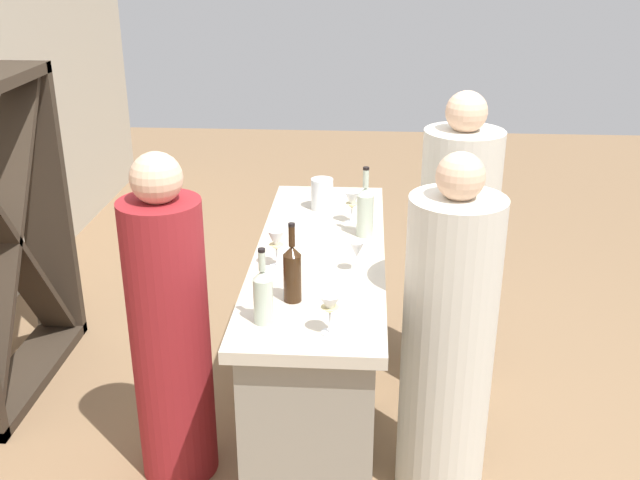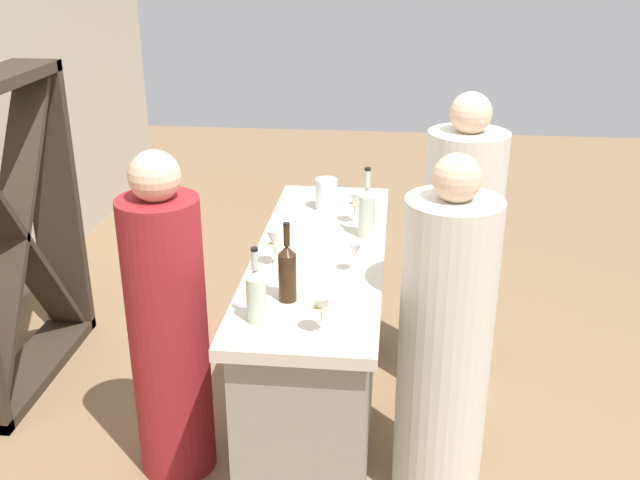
# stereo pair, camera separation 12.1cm
# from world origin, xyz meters

# --- Properties ---
(ground_plane) EXTENTS (12.00, 12.00, 0.00)m
(ground_plane) POSITION_xyz_m (0.00, 0.00, 0.00)
(ground_plane) COLOR #846647
(bar_counter) EXTENTS (1.82, 0.58, 0.96)m
(bar_counter) POSITION_xyz_m (0.00, 0.00, 0.48)
(bar_counter) COLOR gray
(bar_counter) RESTS_ON ground
(wine_rack) EXTENTS (1.12, 0.28, 1.65)m
(wine_rack) POSITION_xyz_m (0.31, 1.65, 0.83)
(wine_rack) COLOR #33281E
(wine_rack) RESTS_ON ground
(wine_bottle_leftmost_clear_pale) EXTENTS (0.07, 0.07, 0.30)m
(wine_bottle_leftmost_clear_pale) POSITION_xyz_m (-0.69, 0.16, 1.07)
(wine_bottle_leftmost_clear_pale) COLOR #B7C6B2
(wine_bottle_leftmost_clear_pale) RESTS_ON bar_counter
(wine_bottle_second_left_amber_brown) EXTENTS (0.07, 0.07, 0.32)m
(wine_bottle_second_left_amber_brown) POSITION_xyz_m (-0.50, 0.07, 1.08)
(wine_bottle_second_left_amber_brown) COLOR #331E0F
(wine_bottle_second_left_amber_brown) RESTS_ON bar_counter
(wine_bottle_center_clear_pale) EXTENTS (0.08, 0.08, 0.34)m
(wine_bottle_center_clear_pale) POSITION_xyz_m (0.19, -0.20, 1.08)
(wine_bottle_center_clear_pale) COLOR #B7C6B2
(wine_bottle_center_clear_pale) RESTS_ON bar_counter
(wine_glass_near_left) EXTENTS (0.07, 0.07, 0.14)m
(wine_glass_near_left) POSITION_xyz_m (-0.22, -0.17, 1.05)
(wine_glass_near_left) COLOR white
(wine_glass_near_left) RESTS_ON bar_counter
(wine_glass_near_center) EXTENTS (0.07, 0.07, 0.16)m
(wine_glass_near_center) POSITION_xyz_m (0.36, -0.13, 1.07)
(wine_glass_near_center) COLOR white
(wine_glass_near_center) RESTS_ON bar_counter
(wine_glass_near_right) EXTENTS (0.08, 0.08, 0.15)m
(wine_glass_near_right) POSITION_xyz_m (-0.75, -0.08, 1.06)
(wine_glass_near_right) COLOR white
(wine_glass_near_right) RESTS_ON bar_counter
(wine_glass_far_left) EXTENTS (0.07, 0.07, 0.17)m
(wine_glass_far_left) POSITION_xyz_m (-0.19, 0.17, 1.07)
(wine_glass_far_left) COLOR white
(wine_glass_far_left) RESTS_ON bar_counter
(water_pitcher) EXTENTS (0.11, 0.11, 0.16)m
(water_pitcher) POSITION_xyz_m (0.55, 0.03, 1.04)
(water_pitcher) COLOR silver
(water_pitcher) RESTS_ON bar_counter
(person_left_guest) EXTENTS (0.47, 0.47, 1.54)m
(person_left_guest) POSITION_xyz_m (-0.39, -0.56, 0.70)
(person_left_guest) COLOR beige
(person_left_guest) RESTS_ON ground
(person_center_guest) EXTENTS (0.43, 0.43, 1.60)m
(person_center_guest) POSITION_xyz_m (0.45, -0.67, 0.73)
(person_center_guest) COLOR beige
(person_center_guest) RESTS_ON ground
(person_right_guest) EXTENTS (0.36, 0.36, 1.50)m
(person_right_guest) POSITION_xyz_m (-0.35, 0.62, 0.70)
(person_right_guest) COLOR maroon
(person_right_guest) RESTS_ON ground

